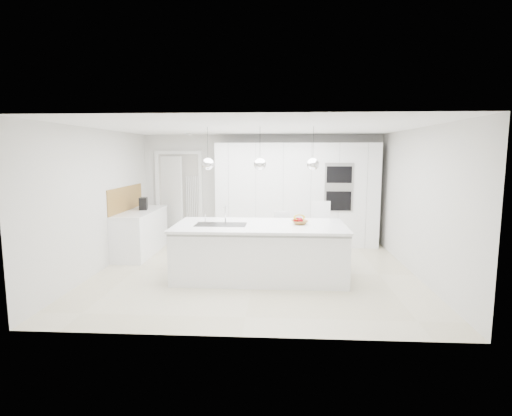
# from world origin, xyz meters

# --- Properties ---
(floor) EXTENTS (5.50, 5.50, 0.00)m
(floor) POSITION_xyz_m (0.00, 0.00, 0.00)
(floor) COLOR beige
(floor) RESTS_ON ground
(wall_back) EXTENTS (5.50, 0.00, 5.50)m
(wall_back) POSITION_xyz_m (0.00, 2.50, 1.25)
(wall_back) COLOR silver
(wall_back) RESTS_ON ground
(wall_left) EXTENTS (0.00, 5.00, 5.00)m
(wall_left) POSITION_xyz_m (-2.75, 0.00, 1.25)
(wall_left) COLOR silver
(wall_left) RESTS_ON ground
(ceiling) EXTENTS (5.50, 5.50, 0.00)m
(ceiling) POSITION_xyz_m (0.00, 0.00, 2.50)
(ceiling) COLOR white
(ceiling) RESTS_ON wall_back
(tall_cabinets) EXTENTS (3.60, 0.60, 2.30)m
(tall_cabinets) POSITION_xyz_m (0.80, 2.20, 1.15)
(tall_cabinets) COLOR white
(tall_cabinets) RESTS_ON floor
(oven_stack) EXTENTS (0.62, 0.04, 1.05)m
(oven_stack) POSITION_xyz_m (1.70, 1.89, 1.35)
(oven_stack) COLOR #A5A5A8
(oven_stack) RESTS_ON tall_cabinets
(doorway_frame) EXTENTS (1.11, 0.08, 2.13)m
(doorway_frame) POSITION_xyz_m (-1.95, 2.47, 1.02)
(doorway_frame) COLOR white
(doorway_frame) RESTS_ON floor
(hallway_door) EXTENTS (0.76, 0.38, 2.00)m
(hallway_door) POSITION_xyz_m (-2.20, 2.42, 1.00)
(hallway_door) COLOR white
(hallway_door) RESTS_ON floor
(radiator) EXTENTS (0.32, 0.04, 1.40)m
(radiator) POSITION_xyz_m (-1.63, 2.46, 0.85)
(radiator) COLOR white
(radiator) RESTS_ON floor
(left_base_cabinets) EXTENTS (0.60, 1.80, 0.86)m
(left_base_cabinets) POSITION_xyz_m (-2.45, 1.20, 0.43)
(left_base_cabinets) COLOR white
(left_base_cabinets) RESTS_ON floor
(left_worktop) EXTENTS (0.62, 1.82, 0.04)m
(left_worktop) POSITION_xyz_m (-2.45, 1.20, 0.88)
(left_worktop) COLOR white
(left_worktop) RESTS_ON left_base_cabinets
(oak_backsplash) EXTENTS (0.02, 1.80, 0.50)m
(oak_backsplash) POSITION_xyz_m (-2.74, 1.20, 1.15)
(oak_backsplash) COLOR olive
(oak_backsplash) RESTS_ON wall_left
(island_base) EXTENTS (2.80, 1.20, 0.86)m
(island_base) POSITION_xyz_m (0.10, -0.30, 0.43)
(island_base) COLOR white
(island_base) RESTS_ON floor
(island_worktop) EXTENTS (2.84, 1.40, 0.04)m
(island_worktop) POSITION_xyz_m (0.10, -0.25, 0.88)
(island_worktop) COLOR white
(island_worktop) RESTS_ON island_base
(island_sink) EXTENTS (0.84, 0.44, 0.18)m
(island_sink) POSITION_xyz_m (-0.55, -0.30, 0.82)
(island_sink) COLOR #3F3F42
(island_sink) RESTS_ON island_worktop
(island_tap) EXTENTS (0.02, 0.02, 0.30)m
(island_tap) POSITION_xyz_m (-0.50, -0.10, 1.05)
(island_tap) COLOR white
(island_tap) RESTS_ON island_worktop
(pendant_left) EXTENTS (0.20, 0.20, 0.20)m
(pendant_left) POSITION_xyz_m (-0.75, -0.30, 1.90)
(pendant_left) COLOR white
(pendant_left) RESTS_ON ceiling
(pendant_mid) EXTENTS (0.20, 0.20, 0.20)m
(pendant_mid) POSITION_xyz_m (0.10, -0.30, 1.90)
(pendant_mid) COLOR white
(pendant_mid) RESTS_ON ceiling
(pendant_right) EXTENTS (0.20, 0.20, 0.20)m
(pendant_right) POSITION_xyz_m (0.95, -0.30, 1.90)
(pendant_right) COLOR white
(pendant_right) RESTS_ON ceiling
(fruit_bowl) EXTENTS (0.32, 0.32, 0.07)m
(fruit_bowl) POSITION_xyz_m (0.76, -0.20, 0.93)
(fruit_bowl) COLOR olive
(fruit_bowl) RESTS_ON island_worktop
(espresso_machine) EXTENTS (0.20, 0.27, 0.26)m
(espresso_machine) POSITION_xyz_m (-2.43, 1.35, 1.03)
(espresso_machine) COLOR black
(espresso_machine) RESTS_ON left_worktop
(bar_stool_left) EXTENTS (0.42, 0.51, 0.97)m
(bar_stool_left) POSITION_xyz_m (0.47, 0.61, 0.49)
(bar_stool_left) COLOR white
(bar_stool_left) RESTS_ON floor
(bar_stool_right) EXTENTS (0.46, 0.59, 1.17)m
(bar_stool_right) POSITION_xyz_m (1.20, 0.64, 0.58)
(bar_stool_right) COLOR white
(bar_stool_right) RESTS_ON floor
(apple_a) EXTENTS (0.09, 0.09, 0.09)m
(apple_a) POSITION_xyz_m (0.76, -0.22, 0.97)
(apple_a) COLOR #A10913
(apple_a) RESTS_ON fruit_bowl
(apple_b) EXTENTS (0.08, 0.08, 0.08)m
(apple_b) POSITION_xyz_m (0.72, -0.16, 0.97)
(apple_b) COLOR #A10913
(apple_b) RESTS_ON fruit_bowl
(apple_c) EXTENTS (0.08, 0.08, 0.08)m
(apple_c) POSITION_xyz_m (0.69, -0.19, 0.97)
(apple_c) COLOR #A10913
(apple_c) RESTS_ON fruit_bowl
(apple_extra_3) EXTENTS (0.07, 0.07, 0.07)m
(apple_extra_3) POSITION_xyz_m (0.78, -0.22, 0.97)
(apple_extra_3) COLOR #A10913
(apple_extra_3) RESTS_ON fruit_bowl
(banana_bunch) EXTENTS (0.23, 0.17, 0.21)m
(banana_bunch) POSITION_xyz_m (0.75, -0.19, 1.01)
(banana_bunch) COLOR gold
(banana_bunch) RESTS_ON fruit_bowl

